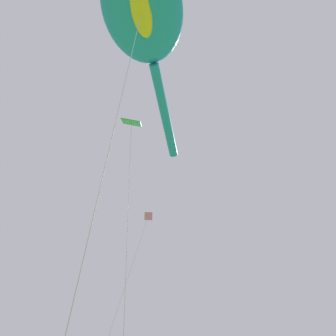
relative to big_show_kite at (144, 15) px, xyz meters
The scene contains 3 objects.
big_show_kite is the anchor object (origin of this frame).
small_kite_box_yellow 6.35m from the big_show_kite, 40.40° to the left, with size 2.93×1.11×15.76m.
small_kite_streamer_purple 13.53m from the big_show_kite, 36.73° to the left, with size 2.10×3.53×18.42m.
Camera 1 is at (-7.39, 2.35, 1.70)m, focal length 35.49 mm.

